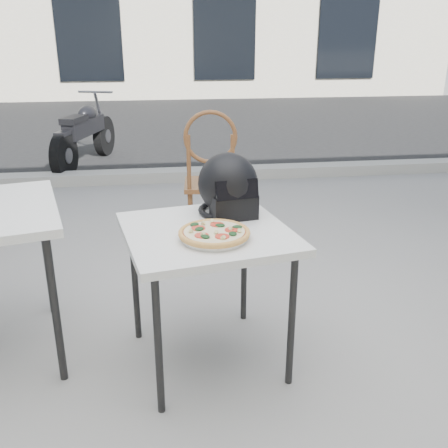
{
  "coord_description": "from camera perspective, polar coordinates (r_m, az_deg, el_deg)",
  "views": [
    {
      "loc": [
        -0.25,
        -2.56,
        1.53
      ],
      "look_at": [
        0.04,
        -0.5,
        0.75
      ],
      "focal_mm": 40.0,
      "sensor_mm": 36.0,
      "label": 1
    }
  ],
  "objects": [
    {
      "name": "pizza",
      "position": [
        2.17,
        -1.12,
        -0.99
      ],
      "size": [
        0.37,
        0.37,
        0.04
      ],
      "rotation": [
        0.0,
        0.0,
        -0.19
      ],
      "color": "#DBA150",
      "rests_on": "plate"
    },
    {
      "name": "helmet",
      "position": [
        2.46,
        0.52,
        4.22
      ],
      "size": [
        0.35,
        0.36,
        0.31
      ],
      "rotation": [
        0.0,
        0.0,
        0.18
      ],
      "color": "black",
      "rests_on": "cafe_table_main"
    },
    {
      "name": "street_asphalt",
      "position": [
        9.68,
        -6.67,
        11.27
      ],
      "size": [
        30.0,
        8.0,
        0.0
      ],
      "primitive_type": "cube",
      "color": "black",
      "rests_on": "ground"
    },
    {
      "name": "plate",
      "position": [
        2.18,
        -1.12,
        -1.53
      ],
      "size": [
        0.38,
        0.38,
        0.02
      ],
      "rotation": [
        0.0,
        0.0,
        -0.41
      ],
      "color": "white",
      "rests_on": "cafe_table_main"
    },
    {
      "name": "motorcycle",
      "position": [
        6.57,
        -15.58,
        9.76
      ],
      "size": [
        0.65,
        1.74,
        0.89
      ],
      "rotation": [
        0.0,
        0.0,
        -0.29
      ],
      "color": "black",
      "rests_on": "street_asphalt"
    },
    {
      "name": "cafe_table_main",
      "position": [
        2.32,
        -1.98,
        -2.07
      ],
      "size": [
        0.86,
        0.86,
        0.7
      ],
      "rotation": [
        0.0,
        0.0,
        0.18
      ],
      "color": "silver",
      "rests_on": "ground"
    },
    {
      "name": "cafe_chair_main",
      "position": [
        3.81,
        -1.55,
        6.14
      ],
      "size": [
        0.44,
        0.44,
        1.05
      ],
      "rotation": [
        0.0,
        0.0,
        3.05
      ],
      "color": "brown",
      "rests_on": "ground"
    },
    {
      "name": "curb",
      "position": [
        5.76,
        -5.38,
        5.62
      ],
      "size": [
        30.0,
        0.25,
        0.12
      ],
      "primitive_type": "cube",
      "color": "#9F9E95",
      "rests_on": "ground"
    },
    {
      "name": "ground",
      "position": [
        2.99,
        -2.21,
        -10.22
      ],
      "size": [
        80.0,
        80.0,
        0.0
      ],
      "primitive_type": "plane",
      "color": "gray",
      "rests_on": "ground"
    }
  ]
}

